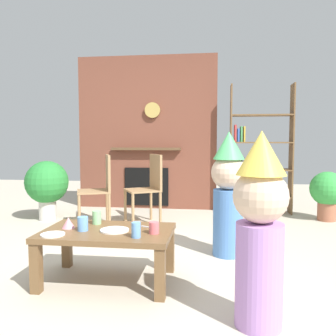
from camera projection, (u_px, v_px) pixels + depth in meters
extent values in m
plane|color=#BCB29E|center=(145.00, 265.00, 3.02)|extent=(12.00, 12.00, 0.00)
cube|color=brown|center=(147.00, 133.00, 5.56)|extent=(2.20, 0.18, 2.40)
cube|color=black|center=(146.00, 187.00, 5.53)|extent=(0.70, 0.02, 0.60)
cube|color=brown|center=(146.00, 149.00, 5.44)|extent=(1.10, 0.10, 0.04)
cylinder|color=tan|center=(152.00, 110.00, 5.40)|extent=(0.24, 0.04, 0.24)
cube|color=brown|center=(231.00, 149.00, 5.21)|extent=(0.02, 0.28, 1.90)
cube|color=brown|center=(291.00, 149.00, 5.10)|extent=(0.02, 0.28, 1.90)
cube|color=brown|center=(260.00, 196.00, 5.21)|extent=(0.86, 0.28, 0.02)
cube|color=brown|center=(260.00, 169.00, 5.18)|extent=(0.86, 0.28, 0.02)
cube|color=brown|center=(261.00, 143.00, 5.15)|extent=(0.86, 0.28, 0.02)
cube|color=brown|center=(261.00, 115.00, 5.11)|extent=(0.86, 0.28, 0.02)
cube|color=#B23333|center=(234.00, 189.00, 5.25)|extent=(0.03, 0.20, 0.19)
cube|color=#3359A5|center=(237.00, 188.00, 5.24)|extent=(0.03, 0.20, 0.22)
cube|color=#3F8C4C|center=(241.00, 187.00, 5.24)|extent=(0.04, 0.20, 0.25)
cube|color=gold|center=(235.00, 162.00, 5.22)|extent=(0.02, 0.20, 0.20)
cube|color=#8C4C99|center=(237.00, 161.00, 5.21)|extent=(0.04, 0.20, 0.22)
cube|color=#D87F3F|center=(240.00, 162.00, 5.21)|extent=(0.03, 0.20, 0.19)
cube|color=#4C4C51|center=(243.00, 163.00, 5.20)|extent=(0.04, 0.20, 0.17)
cube|color=#B23333|center=(235.00, 133.00, 5.18)|extent=(0.03, 0.20, 0.25)
cube|color=#3359A5|center=(238.00, 135.00, 5.18)|extent=(0.03, 0.20, 0.20)
cube|color=#3F8C4C|center=(241.00, 134.00, 5.17)|extent=(0.03, 0.20, 0.23)
cube|color=gold|center=(244.00, 134.00, 5.17)|extent=(0.02, 0.20, 0.23)
cube|color=brown|center=(108.00, 233.00, 2.65)|extent=(0.98, 0.61, 0.04)
cube|color=brown|center=(36.00, 268.00, 2.46)|extent=(0.07, 0.07, 0.36)
cube|color=brown|center=(160.00, 274.00, 2.35)|extent=(0.07, 0.07, 0.36)
cube|color=brown|center=(67.00, 246.00, 2.98)|extent=(0.07, 0.07, 0.36)
cube|color=brown|center=(170.00, 250.00, 2.86)|extent=(0.07, 0.07, 0.36)
cylinder|color=#E5666B|center=(154.00, 228.00, 2.54)|extent=(0.07, 0.07, 0.09)
cylinder|color=#669EE0|center=(83.00, 224.00, 2.62)|extent=(0.08, 0.08, 0.11)
cylinder|color=#669EE0|center=(136.00, 230.00, 2.43)|extent=(0.06, 0.06, 0.11)
cylinder|color=#8CD18C|center=(97.00, 217.00, 2.83)|extent=(0.07, 0.07, 0.11)
cylinder|color=white|center=(115.00, 230.00, 2.62)|extent=(0.22, 0.22, 0.01)
cylinder|color=white|center=(53.00, 235.00, 2.49)|extent=(0.17, 0.17, 0.01)
cone|color=pink|center=(68.00, 223.00, 2.70)|extent=(0.10, 0.10, 0.08)
cube|color=silver|center=(149.00, 227.00, 2.72)|extent=(0.14, 0.08, 0.01)
cylinder|color=#B27FCC|center=(259.00, 275.00, 2.01)|extent=(0.27, 0.27, 0.61)
sphere|color=beige|center=(261.00, 196.00, 1.98)|extent=(0.31, 0.31, 0.31)
cone|color=#F2D14C|center=(261.00, 153.00, 1.96)|extent=(0.28, 0.28, 0.25)
cylinder|color=#4C7FC6|center=(228.00, 223.00, 3.27)|extent=(0.28, 0.28, 0.62)
sphere|color=beige|center=(229.00, 172.00, 3.23)|extent=(0.32, 0.32, 0.32)
cone|color=#4CB766|center=(229.00, 145.00, 3.21)|extent=(0.29, 0.29, 0.26)
cube|color=#9E7A51|center=(94.00, 191.00, 4.40)|extent=(0.52, 0.52, 0.02)
cube|color=#9E7A51|center=(108.00, 172.00, 4.42)|extent=(0.18, 0.38, 0.45)
cylinder|color=#9E7A51|center=(79.00, 207.00, 4.54)|extent=(0.04, 0.04, 0.43)
cylinder|color=#9E7A51|center=(79.00, 212.00, 4.20)|extent=(0.04, 0.04, 0.43)
cylinder|color=#9E7A51|center=(107.00, 206.00, 4.63)|extent=(0.04, 0.04, 0.43)
cylinder|color=#9E7A51|center=(109.00, 211.00, 4.28)|extent=(0.04, 0.04, 0.43)
cube|color=#9E7A51|center=(142.00, 190.00, 4.49)|extent=(0.55, 0.55, 0.02)
cube|color=#9E7A51|center=(156.00, 172.00, 4.54)|extent=(0.22, 0.36, 0.45)
cylinder|color=#9E7A51|center=(125.00, 206.00, 4.61)|extent=(0.04, 0.04, 0.43)
cylinder|color=#9E7A51|center=(133.00, 211.00, 4.28)|extent=(0.04, 0.04, 0.43)
cylinder|color=#9E7A51|center=(151.00, 204.00, 4.74)|extent=(0.04, 0.04, 0.43)
cylinder|color=#9E7A51|center=(160.00, 209.00, 4.41)|extent=(0.04, 0.04, 0.43)
cylinder|color=#9E5B42|center=(327.00, 212.00, 4.70)|extent=(0.24, 0.24, 0.24)
sphere|color=green|center=(327.00, 189.00, 4.68)|extent=(0.46, 0.46, 0.46)
cylinder|color=beige|center=(48.00, 210.00, 4.75)|extent=(0.23, 0.23, 0.27)
sphere|color=#277D33|center=(47.00, 182.00, 4.72)|extent=(0.58, 0.58, 0.58)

